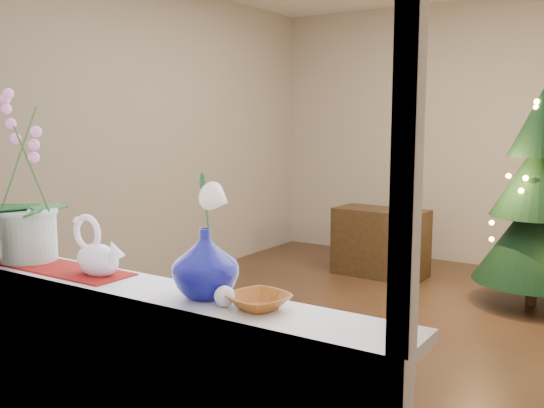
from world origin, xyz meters
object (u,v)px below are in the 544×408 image
(paperweight, at_px, (224,296))
(orchid_pot, at_px, (25,176))
(blue_vase, at_px, (205,258))
(amber_dish, at_px, (258,302))
(side_table, at_px, (381,242))
(xmas_tree, at_px, (537,199))
(swan, at_px, (97,248))

(paperweight, bearing_deg, orchid_pot, 177.61)
(blue_vase, bearing_deg, amber_dish, -2.52)
(blue_vase, xyz_separation_m, amber_dish, (0.22, -0.01, -0.11))
(amber_dish, xyz_separation_m, side_table, (-1.24, 3.90, -0.61))
(blue_vase, bearing_deg, orchid_pot, -179.61)
(blue_vase, height_order, paperweight, blue_vase)
(orchid_pot, xyz_separation_m, blue_vase, (0.92, 0.01, -0.22))
(paperweight, relative_size, side_table, 0.08)
(paperweight, xyz_separation_m, xmas_tree, (0.28, 3.71, -0.08))
(paperweight, bearing_deg, swan, 176.15)
(swan, xyz_separation_m, amber_dish, (0.72, -0.00, -0.09))
(amber_dish, bearing_deg, swan, 179.85)
(orchid_pot, bearing_deg, paperweight, -2.39)
(swan, bearing_deg, blue_vase, -12.37)
(side_table, bearing_deg, paperweight, -72.48)
(orchid_pot, relative_size, xmas_tree, 0.40)
(xmas_tree, bearing_deg, swan, -103.82)
(swan, xyz_separation_m, xmas_tree, (0.90, 3.67, -0.16))
(side_table, bearing_deg, blue_vase, -73.87)
(swan, height_order, amber_dish, swan)
(orchid_pot, xyz_separation_m, xmas_tree, (1.32, 3.67, -0.40))
(orchid_pot, bearing_deg, swan, -0.19)
(orchid_pot, bearing_deg, xmas_tree, 70.27)
(paperweight, height_order, amber_dish, paperweight)
(amber_dish, distance_m, side_table, 4.13)
(orchid_pot, distance_m, blue_vase, 0.95)
(paperweight, relative_size, amber_dish, 0.42)
(swan, relative_size, paperweight, 3.80)
(orchid_pot, relative_size, amber_dish, 4.46)
(paperweight, distance_m, amber_dish, 0.11)
(blue_vase, distance_m, side_table, 4.08)
(swan, distance_m, xmas_tree, 3.78)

